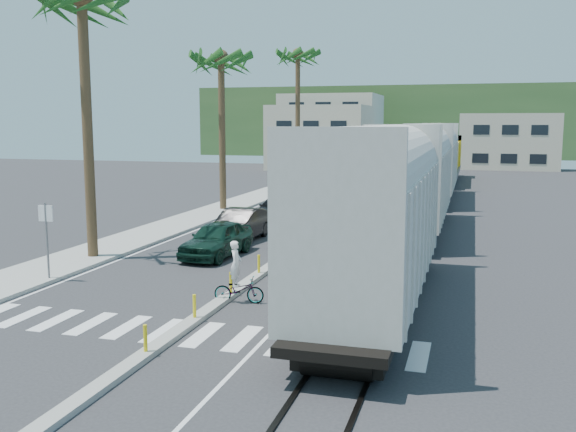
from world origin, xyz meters
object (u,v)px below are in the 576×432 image
(street_sign, at_px, (46,230))
(cyclist, at_px, (238,283))
(car_second, at_px, (240,225))
(car_lead, at_px, (217,239))

(street_sign, distance_m, cyclist, 7.96)
(cyclist, bearing_deg, car_second, 13.08)
(car_lead, distance_m, car_second, 3.95)
(car_lead, xyz_separation_m, car_second, (-0.38, 3.93, 0.01))
(car_second, height_order, cyclist, cyclist)
(street_sign, height_order, car_lead, street_sign)
(cyclist, bearing_deg, street_sign, 78.11)
(car_second, bearing_deg, street_sign, -108.68)
(car_lead, bearing_deg, cyclist, -57.99)
(street_sign, distance_m, car_lead, 7.47)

